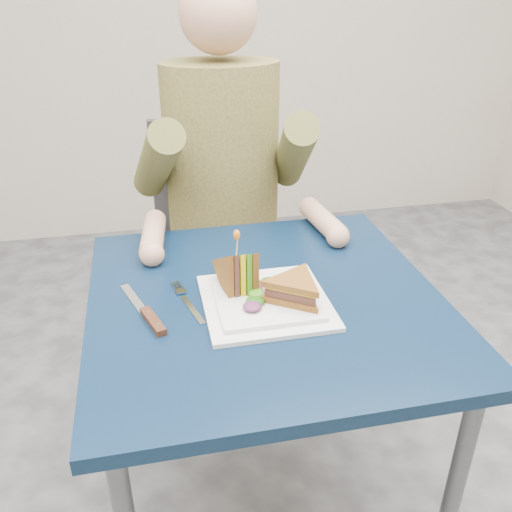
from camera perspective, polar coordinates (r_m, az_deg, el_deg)
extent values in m
cube|color=black|center=(1.18, 1.03, -4.86)|extent=(0.75, 0.75, 0.03)
cylinder|color=#595B5E|center=(1.63, -12.92, -10.83)|extent=(0.04, 0.04, 0.70)
cylinder|color=#595B5E|center=(1.72, 9.05, -8.18)|extent=(0.04, 0.04, 0.70)
cube|color=#47474C|center=(1.83, -3.30, -1.74)|extent=(0.42, 0.40, 0.04)
cube|color=#47474C|center=(1.88, -4.38, 7.56)|extent=(0.42, 0.03, 0.46)
cylinder|color=#47474C|center=(1.81, -7.98, -11.45)|extent=(0.02, 0.02, 0.43)
cylinder|color=#47474C|center=(1.85, 3.35, -10.07)|extent=(0.02, 0.02, 0.43)
cylinder|color=#47474C|center=(2.08, -8.79, -5.59)|extent=(0.02, 0.02, 0.43)
cylinder|color=#47474C|center=(2.12, 0.97, -4.54)|extent=(0.02, 0.02, 0.43)
cylinder|color=brown|center=(1.64, -3.59, 10.76)|extent=(0.34, 0.34, 0.52)
sphere|color=tan|center=(1.57, -4.03, 24.12)|extent=(0.21, 0.21, 0.21)
cylinder|color=brown|center=(1.53, -10.40, 9.73)|extent=(0.15, 0.39, 0.31)
cylinder|color=tan|center=(1.39, -10.78, 2.16)|extent=(0.08, 0.20, 0.06)
sphere|color=tan|center=(1.31, -10.89, 0.19)|extent=(0.06, 0.06, 0.06)
cylinder|color=brown|center=(1.59, 3.98, 10.77)|extent=(0.15, 0.39, 0.31)
cylinder|color=tan|center=(1.47, 7.05, 3.77)|extent=(0.08, 0.20, 0.06)
sphere|color=tan|center=(1.38, 8.61, 2.05)|extent=(0.06, 0.06, 0.06)
cube|color=white|center=(1.14, 1.02, -4.88)|extent=(0.26, 0.26, 0.01)
cube|color=white|center=(1.13, 1.02, -4.46)|extent=(0.21, 0.21, 0.01)
cube|color=silver|center=(1.13, -6.69, -5.63)|extent=(0.04, 0.12, 0.00)
cube|color=silver|center=(1.19, -7.94, -3.66)|extent=(0.03, 0.03, 0.00)
cube|color=silver|center=(1.21, -8.68, -3.13)|extent=(0.01, 0.03, 0.00)
cube|color=silver|center=(1.21, -8.45, -3.08)|extent=(0.01, 0.03, 0.00)
cube|color=silver|center=(1.21, -8.23, -3.03)|extent=(0.01, 0.03, 0.00)
cube|color=silver|center=(1.22, -8.01, -2.98)|extent=(0.01, 0.03, 0.00)
cube|color=silver|center=(1.19, -12.67, -4.47)|extent=(0.06, 0.13, 0.00)
cube|color=black|center=(1.10, -10.78, -6.76)|extent=(0.05, 0.10, 0.01)
cylinder|color=silver|center=(1.11, -11.30, -5.83)|extent=(0.01, 0.01, 0.00)
cylinder|color=silver|center=(1.07, -10.31, -7.11)|extent=(0.01, 0.01, 0.00)
cylinder|color=tan|center=(1.11, -2.02, 0.95)|extent=(0.01, 0.01, 0.06)
ellipsoid|color=orange|center=(1.10, -2.04, 2.25)|extent=(0.01, 0.01, 0.02)
torus|color=#9E4C7A|center=(1.13, 1.71, -3.38)|extent=(0.04, 0.04, 0.02)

